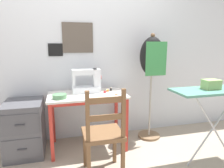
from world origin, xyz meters
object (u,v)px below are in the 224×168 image
object	(u,v)px
thread_spool_near_machine	(105,92)
storage_box	(211,84)
thread_spool_far_edge	(111,89)
thread_spool_mid_table	(108,90)
sewing_machine	(88,82)
dress_form	(152,62)
fabric_bowl	(60,96)
ironing_board	(217,93)
filing_cabinet	(25,128)
wooden_chair	(103,135)
scissors	(118,94)

from	to	relation	value
thread_spool_near_machine	storage_box	bearing A→B (deg)	-34.52
storage_box	thread_spool_far_edge	bearing A→B (deg)	139.28
thread_spool_mid_table	storage_box	distance (m)	1.25
sewing_machine	dress_form	xyz separation A→B (m)	(0.88, -0.03, 0.24)
fabric_bowl	thread_spool_near_machine	size ratio (longest dim) A/B	3.78
thread_spool_far_edge	ironing_board	xyz separation A→B (m)	(0.99, -0.80, 0.08)
thread_spool_near_machine	filing_cabinet	size ratio (longest dim) A/B	0.06
wooden_chair	thread_spool_far_edge	bearing A→B (deg)	70.15
thread_spool_far_edge	filing_cabinet	world-z (taller)	thread_spool_far_edge
filing_cabinet	dress_form	size ratio (longest dim) A/B	0.45
filing_cabinet	dress_form	distance (m)	1.86
wooden_chair	dress_form	distance (m)	1.26
thread_spool_mid_table	filing_cabinet	size ratio (longest dim) A/B	0.07
scissors	filing_cabinet	distance (m)	1.22
filing_cabinet	dress_form	xyz separation A→B (m)	(1.69, 0.03, 0.77)
storage_box	thread_spool_mid_table	bearing A→B (deg)	141.69
scissors	fabric_bowl	bearing A→B (deg)	-178.59
fabric_bowl	ironing_board	xyz separation A→B (m)	(1.67, -0.58, 0.07)
scissors	thread_spool_far_edge	distance (m)	0.21
scissors	thread_spool_far_edge	world-z (taller)	thread_spool_far_edge
sewing_machine	ironing_board	distance (m)	1.53
thread_spool_near_machine	ironing_board	world-z (taller)	ironing_board
thread_spool_near_machine	storage_box	distance (m)	1.25
thread_spool_near_machine	dress_form	distance (m)	0.77
fabric_bowl	thread_spool_near_machine	distance (m)	0.59
sewing_machine	thread_spool_near_machine	size ratio (longest dim) A/B	8.74
fabric_bowl	sewing_machine	bearing A→B (deg)	31.46
thread_spool_near_machine	thread_spool_mid_table	bearing A→B (deg)	50.65
dress_form	scissors	bearing A→B (deg)	-161.71
thread_spool_near_machine	thread_spool_far_edge	bearing A→B (deg)	39.78
thread_spool_near_machine	wooden_chair	distance (m)	0.71
sewing_machine	filing_cabinet	world-z (taller)	sewing_machine
filing_cabinet	storage_box	world-z (taller)	storage_box
filing_cabinet	dress_form	world-z (taller)	dress_form
filing_cabinet	ironing_board	bearing A→B (deg)	-19.46
dress_form	ironing_board	world-z (taller)	dress_form
fabric_bowl	thread_spool_near_machine	xyz separation A→B (m)	(0.57, 0.14, -0.01)
scissors	thread_spool_near_machine	size ratio (longest dim) A/B	2.88
dress_form	wooden_chair	bearing A→B (deg)	-140.43
wooden_chair	filing_cabinet	size ratio (longest dim) A/B	1.42
fabric_bowl	thread_spool_far_edge	distance (m)	0.71
thread_spool_near_machine	thread_spool_mid_table	distance (m)	0.08
ironing_board	storage_box	distance (m)	0.13
fabric_bowl	wooden_chair	distance (m)	0.71
wooden_chair	dress_form	bearing A→B (deg)	39.57
fabric_bowl	dress_form	world-z (taller)	dress_form
scissors	filing_cabinet	bearing A→B (deg)	172.61
wooden_chair	storage_box	size ratio (longest dim) A/B	5.27
scissors	dress_form	world-z (taller)	dress_form
scissors	ironing_board	size ratio (longest dim) A/B	0.12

